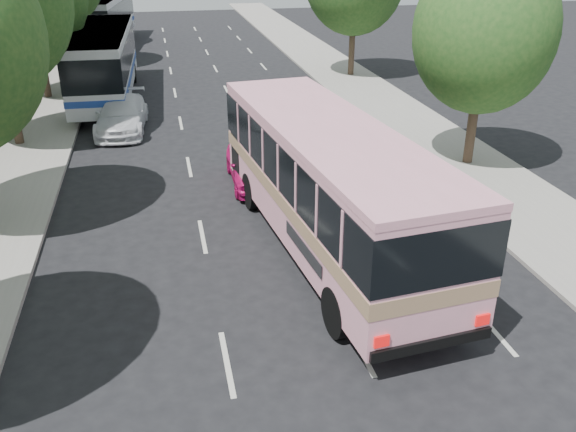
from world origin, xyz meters
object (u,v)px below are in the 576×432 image
object	(u,v)px
pink_bus	(328,175)
tour_coach_rear	(105,16)
tour_coach_front	(104,58)
pink_taxi	(253,165)
white_pickup	(122,115)

from	to	relation	value
pink_bus	tour_coach_rear	size ratio (longest dim) A/B	0.94
pink_bus	tour_coach_front	size ratio (longest dim) A/B	0.95
pink_taxi	white_pickup	world-z (taller)	white_pickup
pink_taxi	tour_coach_rear	size ratio (longest dim) A/B	0.33
tour_coach_front	pink_taxi	bearing A→B (deg)	-65.38
pink_taxi	tour_coach_front	bearing A→B (deg)	113.74
tour_coach_rear	pink_bus	bearing A→B (deg)	-71.19
tour_coach_rear	pink_taxi	bearing A→B (deg)	-71.35
pink_taxi	white_pickup	xyz separation A→B (m)	(-4.75, 7.44, 0.04)
white_pickup	tour_coach_front	bearing A→B (deg)	103.19
tour_coach_front	tour_coach_rear	xyz separation A→B (m)	(-0.88, 17.60, 0.01)
pink_bus	tour_coach_rear	distance (m)	37.17
pink_taxi	tour_coach_front	xyz separation A→B (m)	(-5.67, 13.35, 1.49)
pink_taxi	tour_coach_rear	distance (m)	31.67
pink_taxi	pink_bus	bearing A→B (deg)	-76.24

